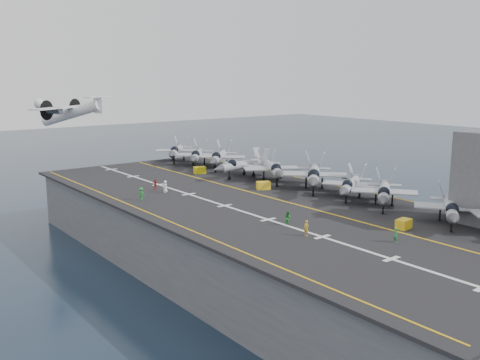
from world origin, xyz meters
TOP-DOWN VIEW (x-y plane):
  - ground at (0.00, 0.00)m, footprint 500.00×500.00m
  - hull at (0.00, 0.00)m, footprint 36.00×90.00m
  - flight_deck at (0.00, 0.00)m, footprint 38.00×92.00m
  - foul_line at (3.00, 0.00)m, footprint 0.35×90.00m
  - landing_centerline at (-6.00, 0.00)m, footprint 0.50×90.00m
  - deck_edge_port at (-17.00, 0.00)m, footprint 0.25×90.00m
  - deck_edge_stbd at (18.50, 0.00)m, footprint 0.25×90.00m
  - fighter_jet_1 at (11.37, -26.11)m, footprint 16.33×15.16m
  - fighter_jet_2 at (12.08, -15.06)m, footprint 17.22×16.20m
  - fighter_jet_3 at (12.69, -8.23)m, footprint 16.60×14.93m
  - fighter_jet_4 at (12.58, -0.21)m, footprint 19.55×19.32m
  - fighter_jet_5 at (11.80, 9.64)m, footprint 16.51×18.38m
  - fighter_jet_6 at (10.82, 16.90)m, footprint 16.08×12.17m
  - fighter_jet_7 at (12.38, 27.08)m, footprint 18.43×18.29m
  - fighter_jet_8 at (10.63, 32.67)m, footprint 17.40×17.94m
  - tow_cart_a at (4.74, -23.79)m, footprint 2.23×1.60m
  - tow_cart_b at (6.25, 5.55)m, footprint 2.65×2.26m
  - tow_cart_c at (6.04, 25.00)m, footprint 2.59×2.07m
  - crew_1 at (-7.18, -18.45)m, footprint 0.95×1.26m
  - crew_2 at (-5.63, -13.50)m, footprint 0.98×1.24m
  - crew_3 at (-14.06, 10.98)m, footprint 1.34×1.44m
  - crew_4 at (-8.44, 16.79)m, footprint 1.26×1.18m
  - crew_5 at (-8.34, 13.56)m, footprint 0.84×1.24m
  - crew_6 at (-0.75, -26.64)m, footprint 1.06×1.25m
  - transport_plane at (-9.47, 51.66)m, footprint 27.95×25.64m
  - fighter_jet_9 at (10.63, 41.17)m, footprint 17.40×17.94m

SIDE VIEW (x-z plane):
  - ground at x=0.00m, z-range 0.00..0.00m
  - hull at x=0.00m, z-range 0.00..10.00m
  - flight_deck at x=0.00m, z-range 10.00..10.40m
  - foul_line at x=3.00m, z-range 10.41..10.43m
  - landing_centerline at x=-6.00m, z-range 10.41..10.43m
  - deck_edge_port at x=-17.00m, z-range 10.41..10.43m
  - deck_edge_stbd at x=18.50m, z-range 10.41..10.43m
  - tow_cart_a at x=4.74m, z-range 10.40..11.65m
  - tow_cart_b at x=6.25m, z-range 10.40..11.75m
  - tow_cart_c at x=6.04m, z-range 10.40..11.75m
  - crew_4 at x=-8.44m, z-range 10.40..12.15m
  - crew_6 at x=-0.75m, z-range 10.40..12.17m
  - crew_2 at x=-5.63m, z-range 10.40..12.21m
  - crew_1 at x=-7.18m, z-range 10.40..12.32m
  - crew_3 at x=-14.06m, z-range 10.40..12.40m
  - crew_5 at x=-8.34m, z-range 10.40..12.44m
  - fighter_jet_1 at x=11.37m, z-range 10.40..15.12m
  - fighter_jet_3 at x=12.69m, z-range 10.40..15.20m
  - fighter_jet_2 at x=12.08m, z-range 10.40..15.38m
  - fighter_jet_6 at x=10.82m, z-range 10.40..15.46m
  - fighter_jet_8 at x=10.63m, z-range 10.40..15.62m
  - fighter_jet_9 at x=10.63m, z-range 10.40..15.62m
  - fighter_jet_5 at x=11.80m, z-range 10.40..15.72m
  - fighter_jet_7 at x=12.38m, z-range 10.40..15.81m
  - fighter_jet_4 at x=12.58m, z-range 10.40..16.13m
  - transport_plane at x=-9.47m, z-range 18.85..24.31m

